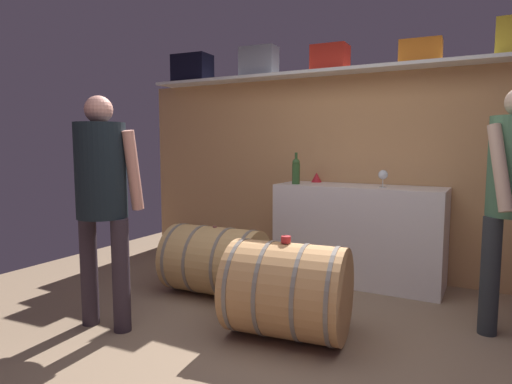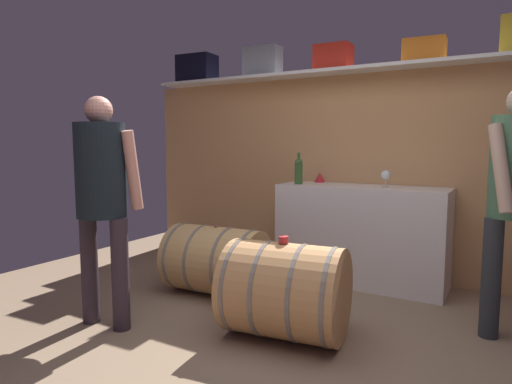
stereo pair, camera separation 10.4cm
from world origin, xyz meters
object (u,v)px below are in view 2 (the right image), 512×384
toolcase_red (333,58)px  toolcase_orange (424,51)px  toolcase_black (197,69)px  wine_barrel_near (285,290)px  tasting_cup (284,240)px  wine_barrel_far (216,260)px  work_cabinet (361,235)px  wine_glass (386,176)px  visitor_tasting (102,187)px  wine_bottle_green (299,171)px  red_funnel (320,177)px  toolcase_grey (263,62)px

toolcase_red → toolcase_orange: toolcase_red is taller
toolcase_black → wine_barrel_near: 3.18m
wine_barrel_near → tasting_cup: bearing=173.0°
wine_barrel_far → work_cabinet: bearing=40.4°
toolcase_orange → wine_glass: (-0.25, -0.22, -1.11)m
toolcase_black → wine_glass: toolcase_black is taller
toolcase_orange → visitor_tasting: 2.98m
toolcase_orange → wine_bottle_green: bearing=-167.8°
wine_bottle_green → tasting_cup: (0.50, -1.32, -0.39)m
toolcase_black → work_cabinet: (2.07, -0.18, -1.74)m
toolcase_black → red_funnel: 1.99m
toolcase_black → wine_barrel_far: bearing=-51.2°
wine_glass → visitor_tasting: 2.43m
toolcase_grey → visitor_tasting: (-0.12, -2.11, -1.19)m
work_cabinet → visitor_tasting: bearing=-124.0°
work_cabinet → red_funnel: size_ratio=14.24×
toolcase_black → wine_bottle_green: size_ratio=1.39×
work_cabinet → wine_barrel_near: (-0.08, -1.44, -0.14)m
toolcase_black → wine_barrel_near: size_ratio=0.50×
wine_bottle_green → wine_glass: size_ratio=1.96×
work_cabinet → wine_barrel_far: size_ratio=1.79×
tasting_cup → red_funnel: bearing=103.9°
toolcase_red → red_funnel: (-0.13, 0.00, -1.19)m
wine_barrel_near → tasting_cup: 0.35m
toolcase_black → visitor_tasting: size_ratio=0.26×
wine_bottle_green → red_funnel: 0.33m
tasting_cup → visitor_tasting: visitor_tasting is taller
wine_bottle_green → wine_barrel_far: (-0.41, -0.83, -0.77)m
red_funnel → visitor_tasting: (-0.80, -2.11, 0.04)m
red_funnel → visitor_tasting: 2.26m
wine_glass → wine_barrel_near: 1.60m
tasting_cup → toolcase_orange: bearing=70.4°
toolcase_black → toolcase_grey: (0.89, 0.00, 0.00)m
work_cabinet → wine_bottle_green: bearing=-169.0°
toolcase_black → visitor_tasting: (0.76, -2.11, -1.19)m
wine_glass → tasting_cup: 1.48m
tasting_cup → visitor_tasting: 1.34m
toolcase_orange → wine_barrel_far: (-1.49, -1.13, -1.85)m
wine_glass → red_funnel: bearing=162.7°
toolcase_orange → wine_barrel_near: toolcase_orange is taller
work_cabinet → wine_glass: 0.62m
toolcase_red → wine_bottle_green: (-0.23, -0.30, -1.11)m
toolcase_red → wine_bottle_green: 1.17m
work_cabinet → tasting_cup: work_cabinet is taller
toolcase_red → work_cabinet: bearing=-27.5°
toolcase_grey → tasting_cup: 2.47m
toolcase_red → work_cabinet: 1.76m
toolcase_red → wine_bottle_green: toolcase_red is taller
wine_glass → work_cabinet: bearing=169.0°
wine_barrel_far → visitor_tasting: (-0.29, -0.98, 0.72)m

